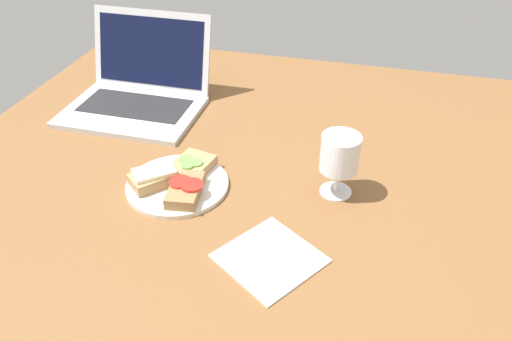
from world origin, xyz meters
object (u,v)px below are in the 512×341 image
Objects in this scene: sandwich_with_cheese at (155,177)px; wine_glass at (340,156)px; sandwich_with_cucumber at (190,168)px; plate at (177,185)px; laptop at (139,90)px; sandwich_with_tomato at (186,189)px; napkin at (270,258)px.

wine_glass reaches higher than sandwich_with_cheese.
sandwich_with_cheese is (-5.71, -5.69, 0.46)cm from sandwich_with_cucumber.
plate is 40.73cm from laptop.
plate is 5.11cm from sandwich_with_cheese.
sandwich_with_cheese reaches higher than sandwich_with_cucumber.
sandwich_with_tomato is at bearing -74.90° from sandwich_with_cucumber.
sandwich_with_cheese is 39.32cm from wine_glass.
sandwich_with_tomato is at bearing 149.05° from napkin.
sandwich_with_tomato is (3.32, -3.26, 1.90)cm from plate.
laptop is (-27.52, 35.76, 2.23)cm from sandwich_with_tomato.
laptop is 68.80cm from napkin.
plate is at bearing 146.90° from napkin.
sandwich_with_tomato is 32.50cm from wine_glass.
plate is 1.59× the size of wine_glass.
sandwich_with_tomato is at bearing -14.90° from sandwich_with_cheese.
napkin is at bearing -44.87° from laptop.
wine_glass is 0.39× the size of laptop.
sandwich_with_cheese is 0.99× the size of sandwich_with_tomato.
sandwich_with_cucumber is at bearing 105.10° from sandwich_with_tomato.
laptop is (-57.60, 25.64, -4.77)cm from wine_glass.
sandwich_with_cheese is at bearing -59.66° from laptop.
wine_glass is at bearing 11.60° from plate.
laptop is at bearing 127.58° from sandwich_with_tomato.
napkin is at bearing -27.01° from sandwich_with_cheese.
napkin is at bearing -30.95° from sandwich_with_tomato.
sandwich_with_cheese reaches higher than napkin.
plate is at bearing 14.79° from sandwich_with_cheese.
laptop is (-24.21, 32.50, 4.13)cm from plate.
wine_glass is at bearing 68.57° from napkin.
wine_glass reaches higher than sandwich_with_tomato.
wine_glass is (33.40, 6.86, 8.90)cm from plate.
sandwich_with_cucumber is 0.37× the size of laptop.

